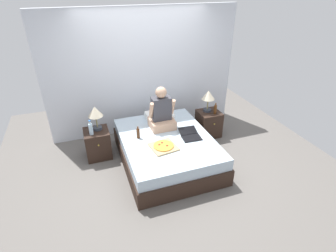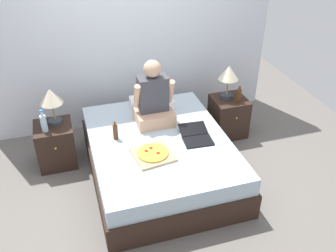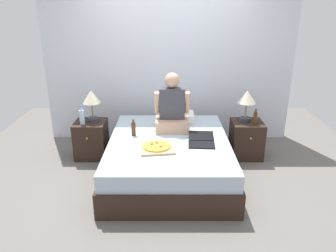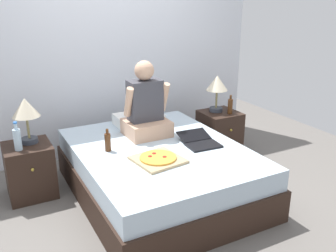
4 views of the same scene
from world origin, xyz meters
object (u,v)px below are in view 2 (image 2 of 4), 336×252
object	(u,v)px
nightstand_right	(228,116)
lamp_on_right_nightstand	(228,75)
bed	(159,157)
pizza_box	(153,154)
beer_bottle	(239,95)
person_seated	(153,100)
nightstand_left	(56,145)
lamp_on_left_nightstand	(51,99)
beer_bottle_on_bed	(115,132)
laptop	(196,137)
water_bottle	(44,123)

from	to	relation	value
nightstand_right	lamp_on_right_nightstand	distance (m)	0.60
bed	pizza_box	xyz separation A→B (m)	(-0.15, -0.28, 0.27)
beer_bottle	lamp_on_right_nightstand	bearing A→B (deg)	123.69
bed	person_seated	size ratio (longest dim) A/B	2.55
nightstand_left	lamp_on_right_nightstand	xyz separation A→B (m)	(2.24, 0.05, 0.59)
lamp_on_left_nightstand	nightstand_right	world-z (taller)	lamp_on_left_nightstand
beer_bottle_on_bed	beer_bottle	bearing A→B (deg)	11.14
bed	lamp_on_left_nightstand	bearing A→B (deg)	150.28
nightstand_right	bed	bearing A→B (deg)	-153.13
bed	lamp_on_left_nightstand	distance (m)	1.40
laptop	beer_bottle_on_bed	world-z (taller)	beer_bottle_on_bed
nightstand_left	beer_bottle	world-z (taller)	beer_bottle
lamp_on_right_nightstand	beer_bottle	size ratio (longest dim) A/B	1.96
lamp_on_right_nightstand	beer_bottle	xyz separation A→B (m)	(0.10, -0.15, -0.23)
nightstand_left	pizza_box	size ratio (longest dim) A/B	1.18
nightstand_right	pizza_box	xyz separation A→B (m)	(-1.28, -0.85, 0.25)
person_seated	beer_bottle_on_bed	size ratio (longest dim) A/B	3.55
water_bottle	beer_bottle_on_bed	bearing A→B (deg)	-24.20
lamp_on_right_nightstand	person_seated	bearing A→B (deg)	-167.02
beer_bottle	pizza_box	world-z (taller)	beer_bottle
bed	beer_bottle_on_bed	world-z (taller)	beer_bottle_on_bed
lamp_on_right_nightstand	pizza_box	world-z (taller)	lamp_on_right_nightstand
lamp_on_right_nightstand	person_seated	world-z (taller)	person_seated
person_seated	lamp_on_right_nightstand	bearing A→B (deg)	12.98
water_bottle	nightstand_right	world-z (taller)	water_bottle
lamp_on_right_nightstand	water_bottle	bearing A→B (deg)	-176.55
nightstand_right	beer_bottle_on_bed	xyz separation A→B (m)	(-1.60, -0.43, 0.33)
nightstand_left	bed	bearing A→B (deg)	-26.87
lamp_on_right_nightstand	beer_bottle	bearing A→B (deg)	-56.31
beer_bottle_on_bed	nightstand_left	bearing A→B (deg)	147.52
bed	laptop	xyz separation A→B (m)	(0.40, -0.12, 0.28)
nightstand_right	beer_bottle	bearing A→B (deg)	-54.99
pizza_box	beer_bottle_on_bed	xyz separation A→B (m)	(-0.32, 0.43, 0.07)
water_bottle	pizza_box	size ratio (longest dim) A/B	0.61
nightstand_left	person_seated	distance (m)	1.30
lamp_on_left_nightstand	laptop	bearing A→B (deg)	-26.32
nightstand_right	pizza_box	world-z (taller)	pizza_box
person_seated	laptop	distance (m)	0.67
nightstand_right	lamp_on_right_nightstand	bearing A→B (deg)	120.93
nightstand_right	pizza_box	distance (m)	1.56
nightstand_right	lamp_on_left_nightstand	bearing A→B (deg)	178.71
water_bottle	beer_bottle_on_bed	world-z (taller)	water_bottle
bed	lamp_on_right_nightstand	xyz separation A→B (m)	(1.11, 0.63, 0.61)
laptop	pizza_box	distance (m)	0.57
bed	beer_bottle	xyz separation A→B (m)	(1.21, 0.48, 0.38)
nightstand_right	lamp_on_right_nightstand	size ratio (longest dim) A/B	1.19
person_seated	nightstand_right	bearing A→B (deg)	10.12
water_bottle	laptop	world-z (taller)	water_bottle
nightstand_right	person_seated	distance (m)	1.23
beer_bottle	beer_bottle_on_bed	world-z (taller)	beer_bottle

